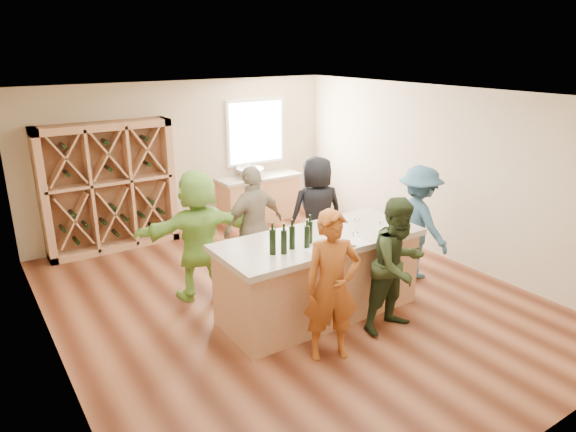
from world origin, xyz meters
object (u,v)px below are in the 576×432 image
wine_rack (109,188)px  person_near_left (332,286)px  person_far_mid (254,226)px  sink (250,173)px  wine_bottle_a (273,242)px  wine_bottle_c (292,237)px  wine_bottle_d (307,237)px  person_near_right (398,265)px  person_server (418,223)px  tasting_counter_base (319,278)px  wine_bottle_b (284,242)px  person_far_right (317,212)px  wine_bottle_e (310,232)px  person_far_left (199,234)px

wine_rack → person_near_left: 4.82m
person_far_mid → sink: bearing=-127.3°
sink → wine_bottle_a: (-1.91, -3.89, 0.22)m
wine_bottle_c → wine_bottle_d: bearing=-21.6°
person_near_right → person_server: 1.67m
person_near_right → person_near_left: bearing=179.1°
tasting_counter_base → person_near_right: (0.55, -0.85, 0.36)m
wine_bottle_b → wine_rack: bearing=102.7°
wine_rack → sink: 2.70m
person_far_right → person_server: bearing=146.0°
tasting_counter_base → wine_bottle_e: size_ratio=9.16×
tasting_counter_base → wine_bottle_c: 0.91m
tasting_counter_base → wine_bottle_c: size_ratio=9.01×
wine_rack → wine_bottle_c: (1.07, -3.95, 0.12)m
person_far_right → wine_bottle_b: bearing=57.9°
wine_bottle_d → person_far_mid: (0.13, 1.50, -0.33)m
sink → person_server: (0.83, -3.64, -0.15)m
tasting_counter_base → person_server: 1.97m
wine_bottle_b → person_server: (2.62, 0.31, -0.36)m
wine_rack → person_near_right: wine_rack is taller
wine_bottle_c → wine_bottle_e: size_ratio=1.02×
sink → tasting_counter_base: size_ratio=0.21×
tasting_counter_base → person_server: (1.93, 0.10, 0.37)m
wine_rack → person_far_right: (2.50, -2.54, -0.21)m
wine_rack → wine_bottle_e: wine_rack is taller
wine_bottle_a → person_far_mid: person_far_mid is taller
wine_bottle_e → person_far_left: bearing=120.7°
wine_bottle_c → person_far_right: bearing=44.8°
person_near_right → wine_bottle_b: bearing=150.6°
wine_bottle_d → person_near_left: bearing=-101.3°
wine_bottle_b → wine_bottle_c: bearing=23.9°
sink → wine_bottle_a: size_ratio=1.74×
person_near_left → wine_bottle_d: bearing=100.6°
wine_bottle_a → wine_rack: bearing=101.3°
wine_bottle_b → person_far_left: size_ratio=0.16×
wine_bottle_d → wine_bottle_e: bearing=41.5°
wine_bottle_a → person_server: size_ratio=0.18×
sink → person_near_left: (-1.59, -4.61, -0.14)m
wine_bottle_c → wine_bottle_e: bearing=7.4°
person_near_left → wine_rack: bearing=125.2°
wine_bottle_b → person_far_right: size_ratio=0.16×
sink → person_far_right: person_far_right is taller
wine_bottle_c → person_far_mid: bearing=78.2°
person_server → wine_rack: bearing=47.7°
tasting_counter_base → person_near_right: size_ratio=1.52×
person_far_mid → person_near_right: bearing=101.2°
wine_rack → person_far_left: (0.51, -2.48, -0.18)m
wine_bottle_c → sink: bearing=67.2°
wine_bottle_a → wine_bottle_d: size_ratio=1.13×
tasting_counter_base → person_far_mid: size_ratio=1.46×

